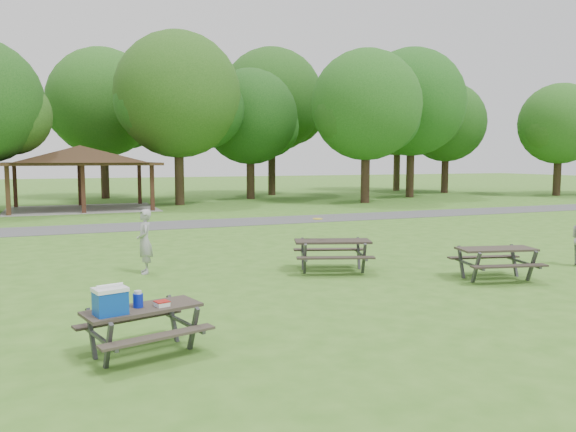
# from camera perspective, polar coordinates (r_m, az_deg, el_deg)

# --- Properties ---
(ground) EXTENTS (160.00, 160.00, 0.00)m
(ground) POSITION_cam_1_polar(r_m,az_deg,el_deg) (12.70, 2.67, -7.73)
(ground) COLOR #3D7220
(ground) RESTS_ON ground
(asphalt_path) EXTENTS (120.00, 3.20, 0.02)m
(asphalt_path) POSITION_cam_1_polar(r_m,az_deg,el_deg) (25.90, -10.47, -0.84)
(asphalt_path) COLOR #4A4A4D
(asphalt_path) RESTS_ON ground
(pavilion) EXTENTS (8.60, 7.01, 3.76)m
(pavilion) POSITION_cam_1_polar(r_m,az_deg,el_deg) (35.22, -20.35, 5.62)
(pavilion) COLOR #3A2415
(pavilion) RESTS_ON ground
(tree_row_e) EXTENTS (8.40, 8.00, 11.02)m
(tree_row_e) POSITION_cam_1_polar(r_m,az_deg,el_deg) (37.15, -10.98, 11.62)
(tree_row_e) COLOR #322316
(tree_row_e) RESTS_ON ground
(tree_row_f) EXTENTS (7.35, 7.00, 9.55)m
(tree_row_f) POSITION_cam_1_polar(r_m,az_deg,el_deg) (41.99, -3.76, 9.74)
(tree_row_f) COLOR #332116
(tree_row_f) RESTS_ON ground
(tree_row_g) EXTENTS (7.77, 7.40, 10.25)m
(tree_row_g) POSITION_cam_1_polar(r_m,az_deg,el_deg) (38.57, 8.05, 10.77)
(tree_row_g) COLOR black
(tree_row_g) RESTS_ON ground
(tree_row_h) EXTENTS (8.61, 8.20, 11.37)m
(tree_row_h) POSITION_cam_1_polar(r_m,az_deg,el_deg) (44.78, 12.54, 10.90)
(tree_row_h) COLOR #2F1E15
(tree_row_h) RESTS_ON ground
(tree_row_i) EXTENTS (7.14, 6.80, 9.52)m
(tree_row_i) POSITION_cam_1_polar(r_m,az_deg,el_deg) (51.04, 15.83, 8.92)
(tree_row_i) COLOR black
(tree_row_i) RESTS_ON ground
(tree_row_j) EXTENTS (6.72, 6.40, 8.96)m
(tree_row_j) POSITION_cam_1_polar(r_m,az_deg,el_deg) (50.34, 25.91, 8.21)
(tree_row_j) COLOR black
(tree_row_j) RESTS_ON ground
(tree_deep_b) EXTENTS (8.40, 8.00, 11.13)m
(tree_deep_b) POSITION_cam_1_polar(r_m,az_deg,el_deg) (44.52, -18.19, 10.60)
(tree_deep_b) COLOR black
(tree_deep_b) RESTS_ON ground
(tree_deep_c) EXTENTS (8.82, 8.40, 11.90)m
(tree_deep_c) POSITION_cam_1_polar(r_m,az_deg,el_deg) (46.41, -1.56, 11.37)
(tree_deep_c) COLOR black
(tree_deep_c) RESTS_ON ground
(tree_deep_d) EXTENTS (8.40, 8.00, 11.27)m
(tree_deep_d) POSITION_cam_1_polar(r_m,az_deg,el_deg) (53.62, 11.16, 10.07)
(tree_deep_d) COLOR #322416
(tree_deep_d) RESTS_ON ground
(picnic_table_near) EXTENTS (2.04, 1.79, 1.21)m
(picnic_table_near) POSITION_cam_1_polar(r_m,az_deg,el_deg) (8.84, -15.50, -9.39)
(picnic_table_near) COLOR #312923
(picnic_table_near) RESTS_ON ground
(picnic_table_middle) EXTENTS (2.40, 2.16, 0.86)m
(picnic_table_middle) POSITION_cam_1_polar(r_m,az_deg,el_deg) (14.91, 4.55, -3.22)
(picnic_table_middle) COLOR #2A231E
(picnic_table_middle) RESTS_ON ground
(picnic_table_far) EXTENTS (2.17, 1.89, 0.81)m
(picnic_table_far) POSITION_cam_1_polar(r_m,az_deg,el_deg) (14.80, 20.38, -3.78)
(picnic_table_far) COLOR #2F2922
(picnic_table_far) RESTS_ON ground
(frisbee_in_flight) EXTENTS (0.30, 0.30, 0.02)m
(frisbee_in_flight) POSITION_cam_1_polar(r_m,az_deg,el_deg) (14.90, 3.03, -0.28)
(frisbee_in_flight) COLOR yellow
(frisbee_in_flight) RESTS_ON ground
(frisbee_thrower) EXTENTS (0.43, 0.63, 1.68)m
(frisbee_thrower) POSITION_cam_1_polar(r_m,az_deg,el_deg) (15.04, -14.36, -2.53)
(frisbee_thrower) COLOR #9F9FA2
(frisbee_thrower) RESTS_ON ground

